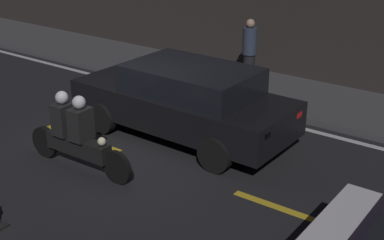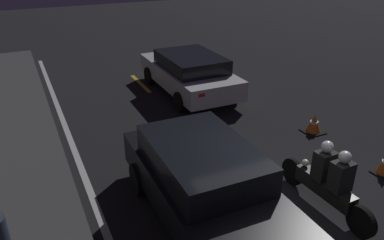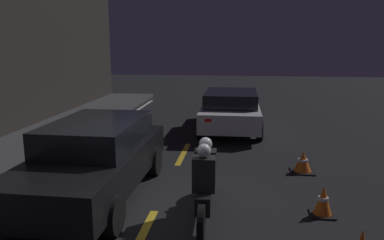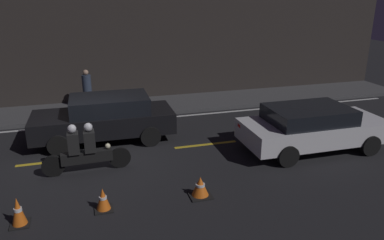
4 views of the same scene
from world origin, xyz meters
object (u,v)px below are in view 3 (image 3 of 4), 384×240
Objects in this scene: van_black at (95,157)px; traffic_cone_mid at (323,201)px; motorcycle at (205,182)px; traffic_cone_far at (303,162)px; sedan_white at (231,109)px.

van_black is 4.19m from traffic_cone_mid.
van_black reaches higher than traffic_cone_mid.
motorcycle is 3.27m from traffic_cone_far.
motorcycle is at bearing 99.64° from traffic_cone_mid.
traffic_cone_far is (2.54, -2.01, -0.39)m from motorcycle.
traffic_cone_mid is at bearing -164.75° from sedan_white.
traffic_cone_mid is at bearing -81.88° from motorcycle.
sedan_white is at bearing 158.35° from van_black.
motorcycle is (-6.58, 0.29, -0.09)m from sedan_white.
motorcycle is 4.42× the size of traffic_cone_far.
motorcycle is at bearing 141.64° from traffic_cone_far.
traffic_cone_mid is 1.01× the size of traffic_cone_far.
sedan_white is at bearing -4.02° from motorcycle.
van_black is 6.37m from sedan_white.
traffic_cone_mid is at bearing 85.89° from van_black.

